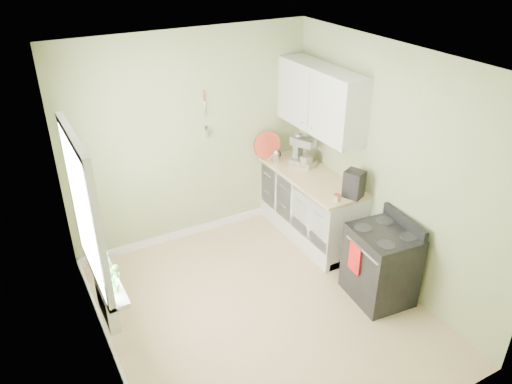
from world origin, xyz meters
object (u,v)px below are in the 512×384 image
kettle (276,156)px  stove (381,264)px  coffee_maker (354,185)px  stand_mixer (303,153)px

kettle → stove: bearing=-84.3°
coffee_maker → stove: bearing=-98.8°
stand_mixer → kettle: (-0.26, 0.24, -0.09)m
stove → coffee_maker: (0.11, 0.70, 0.64)m
stove → coffee_maker: bearing=81.2°
stand_mixer → coffee_maker: (0.04, -1.01, -0.02)m
coffee_maker → kettle: bearing=103.6°
kettle → stand_mixer: bearing=-42.9°
kettle → coffee_maker: bearing=-76.4°
stove → stand_mixer: 1.83m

